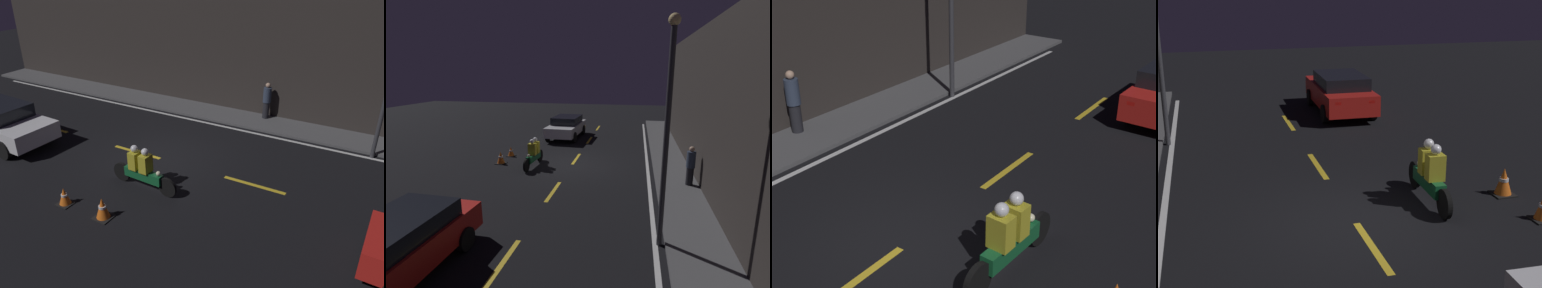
# 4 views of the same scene
# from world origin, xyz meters

# --- Properties ---
(ground_plane) EXTENTS (56.00, 56.00, 0.00)m
(ground_plane) POSITION_xyz_m (0.00, 0.00, 0.00)
(ground_plane) COLOR black
(lane_dash_c) EXTENTS (2.00, 0.14, 0.01)m
(lane_dash_c) POSITION_xyz_m (-1.00, 0.00, 0.00)
(lane_dash_c) COLOR gold
(lane_dash_c) RESTS_ON ground
(lane_dash_d) EXTENTS (2.00, 0.14, 0.01)m
(lane_dash_d) POSITION_xyz_m (3.50, 0.00, 0.00)
(lane_dash_d) COLOR gold
(lane_dash_d) RESTS_ON ground
(lane_dash_e) EXTENTS (2.00, 0.14, 0.01)m
(lane_dash_e) POSITION_xyz_m (8.00, 0.00, 0.00)
(lane_dash_e) COLOR gold
(lane_dash_e) RESTS_ON ground
(lane_solid_kerb) EXTENTS (25.20, 0.14, 0.01)m
(lane_solid_kerb) POSITION_xyz_m (0.00, 3.65, 0.00)
(lane_solid_kerb) COLOR silver
(lane_solid_kerb) RESTS_ON ground
(taxi_red) EXTENTS (4.43, 1.93, 1.41)m
(taxi_red) POSITION_xyz_m (8.95, -2.03, 0.76)
(taxi_red) COLOR red
(taxi_red) RESTS_ON ground
(motorcycle) EXTENTS (2.34, 0.39, 1.37)m
(motorcycle) POSITION_xyz_m (0.56, -1.79, 0.64)
(motorcycle) COLOR black
(motorcycle) RESTS_ON ground
(traffic_cone_mid) EXTENTS (0.49, 0.49, 0.62)m
(traffic_cone_mid) POSITION_xyz_m (0.53, -3.54, 0.30)
(traffic_cone_mid) COLOR black
(traffic_cone_mid) RESTS_ON ground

